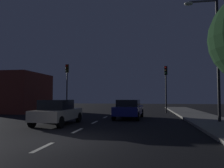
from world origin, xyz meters
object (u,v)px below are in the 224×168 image
traffic_signal_left (67,79)px  car_adjacent_lane (57,112)px  car_stopped_ahead (129,109)px  street_lamp_right (213,48)px  traffic_signal_right (166,80)px

traffic_signal_left → car_adjacent_lane: traffic_signal_left is taller
traffic_signal_left → car_stopped_ahead: bearing=-41.5°
car_adjacent_lane → street_lamp_right: 10.39m
traffic_signal_left → traffic_signal_right: (10.59, -0.00, -0.26)m
car_adjacent_lane → car_stopped_ahead: bearing=49.0°
car_stopped_ahead → street_lamp_right: (5.50, -2.59, 3.96)m
car_stopped_ahead → street_lamp_right: street_lamp_right is taller
traffic_signal_right → car_stopped_ahead: 7.70m
street_lamp_right → traffic_signal_right: bearing=103.7°
traffic_signal_right → traffic_signal_left: bearing=180.0°
traffic_signal_right → car_adjacent_lane: traffic_signal_right is taller
traffic_signal_left → car_stopped_ahead: (7.29, -6.44, -2.90)m
car_adjacent_lane → traffic_signal_right: bearing=56.6°
car_stopped_ahead → car_adjacent_lane: car_adjacent_lane is taller
car_stopped_ahead → traffic_signal_left: bearing=138.5°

